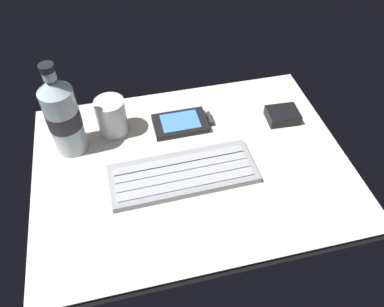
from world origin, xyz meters
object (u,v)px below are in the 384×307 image
at_px(keyboard, 183,174).
at_px(charger_block, 282,115).
at_px(handheld_device, 183,123).
at_px(juice_cup, 112,118).
at_px(water_bottle, 63,115).

xyz_separation_m(keyboard, charger_block, (0.26, 0.11, 0.00)).
distance_m(keyboard, charger_block, 0.28).
relative_size(keyboard, handheld_device, 2.28).
bearing_deg(handheld_device, juice_cup, 173.70).
height_order(keyboard, juice_cup, juice_cup).
bearing_deg(keyboard, charger_block, 23.51).
bearing_deg(handheld_device, water_bottle, -177.41).
relative_size(handheld_device, water_bottle, 0.62).
bearing_deg(keyboard, water_bottle, 147.90).
xyz_separation_m(water_bottle, charger_block, (0.47, -0.02, -0.08)).
height_order(water_bottle, charger_block, water_bottle).
bearing_deg(juice_cup, keyboard, -53.12).
distance_m(keyboard, water_bottle, 0.26).
distance_m(keyboard, juice_cup, 0.20).
bearing_deg(water_bottle, handheld_device, 2.59).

